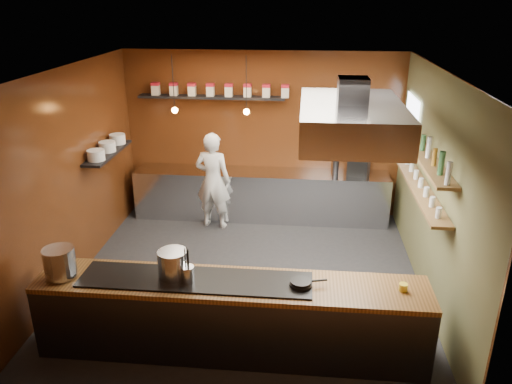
# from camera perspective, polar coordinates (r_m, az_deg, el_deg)

# --- Properties ---
(floor) EXTENTS (5.00, 5.00, 0.00)m
(floor) POSITION_cam_1_polar(r_m,az_deg,el_deg) (7.46, -0.96, -9.79)
(floor) COLOR black
(floor) RESTS_ON ground
(back_wall) EXTENTS (5.00, 0.00, 5.00)m
(back_wall) POSITION_cam_1_polar(r_m,az_deg,el_deg) (9.17, 0.77, 6.55)
(back_wall) COLOR #3C1E0B
(back_wall) RESTS_ON ground
(left_wall) EXTENTS (0.00, 5.00, 5.00)m
(left_wall) POSITION_cam_1_polar(r_m,az_deg,el_deg) (7.50, -20.40, 1.65)
(left_wall) COLOR #3C1E0B
(left_wall) RESTS_ON ground
(right_wall) EXTENTS (0.00, 5.00, 5.00)m
(right_wall) POSITION_cam_1_polar(r_m,az_deg,el_deg) (6.98, 19.80, 0.29)
(right_wall) COLOR brown
(right_wall) RESTS_ON ground
(ceiling) EXTENTS (5.00, 5.00, 0.00)m
(ceiling) POSITION_cam_1_polar(r_m,az_deg,el_deg) (6.42, -1.13, 13.68)
(ceiling) COLOR silver
(ceiling) RESTS_ON back_wall
(window_pane) EXTENTS (0.00, 1.00, 1.00)m
(window_pane) POSITION_cam_1_polar(r_m,az_deg,el_deg) (8.44, 17.24, 7.04)
(window_pane) COLOR white
(window_pane) RESTS_ON right_wall
(prep_counter) EXTENTS (4.60, 0.65, 0.90)m
(prep_counter) POSITION_cam_1_polar(r_m,az_deg,el_deg) (9.19, 0.56, -0.32)
(prep_counter) COLOR silver
(prep_counter) RESTS_ON floor
(pass_counter) EXTENTS (4.40, 0.72, 0.94)m
(pass_counter) POSITION_cam_1_polar(r_m,az_deg,el_deg) (5.88, -2.85, -14.01)
(pass_counter) COLOR #38383D
(pass_counter) RESTS_ON floor
(tin_shelf) EXTENTS (2.60, 0.26, 0.04)m
(tin_shelf) POSITION_cam_1_polar(r_m,az_deg,el_deg) (8.99, -5.11, 10.75)
(tin_shelf) COLOR black
(tin_shelf) RESTS_ON back_wall
(plate_shelf) EXTENTS (0.30, 1.40, 0.04)m
(plate_shelf) POSITION_cam_1_polar(r_m,az_deg,el_deg) (8.28, -16.56, 4.33)
(plate_shelf) COLOR black
(plate_shelf) RESTS_ON left_wall
(bottle_shelf_upper) EXTENTS (0.26, 2.80, 0.04)m
(bottle_shelf_upper) POSITION_cam_1_polar(r_m,az_deg,el_deg) (7.09, 18.43, 4.38)
(bottle_shelf_upper) COLOR brown
(bottle_shelf_upper) RESTS_ON right_wall
(bottle_shelf_lower) EXTENTS (0.26, 2.80, 0.04)m
(bottle_shelf_lower) POSITION_cam_1_polar(r_m,az_deg,el_deg) (7.23, 18.00, 0.83)
(bottle_shelf_lower) COLOR brown
(bottle_shelf_lower) RESTS_ON right_wall
(extractor_hood) EXTENTS (1.20, 2.00, 0.72)m
(extractor_hood) POSITION_cam_1_polar(r_m,az_deg,el_deg) (6.10, 10.79, 8.15)
(extractor_hood) COLOR #38383D
(extractor_hood) RESTS_ON ceiling
(pendant_left) EXTENTS (0.10, 0.10, 0.95)m
(pendant_left) POSITION_cam_1_polar(r_m,az_deg,el_deg) (8.48, -9.29, 9.55)
(pendant_left) COLOR black
(pendant_left) RESTS_ON ceiling
(pendant_right) EXTENTS (0.10, 0.10, 0.95)m
(pendant_right) POSITION_cam_1_polar(r_m,az_deg,el_deg) (8.26, -1.10, 9.50)
(pendant_right) COLOR black
(pendant_right) RESTS_ON ceiling
(storage_tins) EXTENTS (2.43, 0.13, 0.22)m
(storage_tins) POSITION_cam_1_polar(r_m,az_deg,el_deg) (8.94, -4.18, 11.57)
(storage_tins) COLOR beige
(storage_tins) RESTS_ON tin_shelf
(plate_stacks) EXTENTS (0.26, 1.16, 0.16)m
(plate_stacks) POSITION_cam_1_polar(r_m,az_deg,el_deg) (8.25, -16.64, 4.99)
(plate_stacks) COLOR white
(plate_stacks) RESTS_ON plate_shelf
(bottles) EXTENTS (0.06, 2.66, 0.24)m
(bottles) POSITION_cam_1_polar(r_m,az_deg,el_deg) (7.05, 18.57, 5.47)
(bottles) COLOR silver
(bottles) RESTS_ON bottle_shelf_upper
(wine_glasses) EXTENTS (0.07, 2.37, 0.13)m
(wine_glasses) POSITION_cam_1_polar(r_m,az_deg,el_deg) (7.20, 18.08, 1.46)
(wine_glasses) COLOR silver
(wine_glasses) RESTS_ON bottle_shelf_lower
(stockpot_large) EXTENTS (0.37, 0.37, 0.34)m
(stockpot_large) POSITION_cam_1_polar(r_m,az_deg,el_deg) (6.03, -21.52, -7.48)
(stockpot_large) COLOR #B4B6BB
(stockpot_large) RESTS_ON pass_counter
(stockpot_small) EXTENTS (0.42, 0.42, 0.31)m
(stockpot_small) POSITION_cam_1_polar(r_m,az_deg,el_deg) (5.69, -9.49, -8.10)
(stockpot_small) COLOR silver
(stockpot_small) RESTS_ON pass_counter
(utensil_crock) EXTENTS (0.17, 0.17, 0.19)m
(utensil_crock) POSITION_cam_1_polar(r_m,az_deg,el_deg) (5.59, -7.82, -9.30)
(utensil_crock) COLOR silver
(utensil_crock) RESTS_ON pass_counter
(frying_pan) EXTENTS (0.41, 0.25, 0.06)m
(frying_pan) POSITION_cam_1_polar(r_m,az_deg,el_deg) (5.53, 5.20, -10.33)
(frying_pan) COLOR black
(frying_pan) RESTS_ON pass_counter
(butter_jar) EXTENTS (0.10, 0.10, 0.08)m
(butter_jar) POSITION_cam_1_polar(r_m,az_deg,el_deg) (5.68, 16.47, -10.39)
(butter_jar) COLOR yellow
(butter_jar) RESTS_ON pass_counter
(espresso_machine) EXTENTS (0.43, 0.42, 0.35)m
(espresso_machine) POSITION_cam_1_polar(r_m,az_deg,el_deg) (9.02, 11.66, 3.02)
(espresso_machine) COLOR black
(espresso_machine) RESTS_ON prep_counter
(chef) EXTENTS (0.69, 0.51, 1.73)m
(chef) POSITION_cam_1_polar(r_m,az_deg,el_deg) (8.74, -4.94, 1.31)
(chef) COLOR white
(chef) RESTS_ON floor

